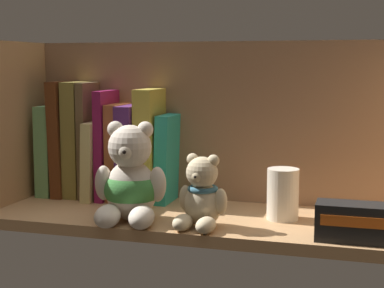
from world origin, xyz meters
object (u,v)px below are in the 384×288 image
book_4 (100,159)px  book_7 (135,152)px  book_0 (53,150)px  teddy_bear_smaller (201,196)px  book_6 (121,151)px  book_9 (168,158)px  teddy_bear_larger (130,182)px  book_3 (90,140)px  book_2 (79,139)px  pillar_candle (283,194)px  book_1 (66,138)px  book_8 (152,145)px  book_5 (110,144)px  small_product_box (354,222)px

book_4 → book_7: (7.58, 0.00, 1.68)cm
book_0 → teddy_bear_smaller: (36.07, -16.43, -3.94)cm
book_7 → book_6: bearing=180.0°
book_0 → teddy_bear_smaller: size_ratio=1.51×
book_9 → teddy_bear_larger: size_ratio=0.99×
book_0 → book_3: (8.44, 0.00, 2.37)cm
book_2 → book_3: book_2 is taller
book_9 → pillar_candle: 24.81cm
book_9 → teddy_bear_larger: bearing=-95.1°
book_0 → teddy_bear_larger: 28.51cm
book_0 → pillar_candle: bearing=-8.9°
book_1 → pillar_candle: size_ratio=2.61×
book_8 → pillar_candle: 28.33cm
teddy_bear_smaller → book_6: bearing=142.0°
book_2 → book_4: bearing=0.0°
book_7 → teddy_bear_larger: size_ratio=1.10×
book_6 → teddy_bear_smaller: bearing=-38.0°
book_5 → book_9: size_ratio=1.27×
small_product_box → teddy_bear_smaller: bearing=178.1°
book_6 → teddy_bear_smaller: 27.03cm
book_0 → book_6: 15.04cm
teddy_bear_smaller → small_product_box: (24.19, -0.82, -2.28)cm
book_6 → book_7: bearing=0.0°
teddy_bear_smaller → book_3: bearing=149.3°
book_6 → book_2: bearing=180.0°
book_2 → teddy_bear_larger: bearing=-42.3°
teddy_bear_larger → pillar_candle: bearing=18.9°
book_4 → book_1: bearing=180.0°
book_2 → book_9: 19.29cm
teddy_bear_larger → book_5: bearing=124.0°
book_2 → small_product_box: book_2 is taller
book_8 → book_9: size_ratio=1.29×
book_1 → book_2: 2.93cm
pillar_candle → small_product_box: pillar_candle is taller
book_1 → book_8: book_1 is taller
book_3 → book_1: bearing=180.0°
book_4 → book_5: book_5 is taller
book_2 → book_8: bearing=0.0°
book_4 → book_7: book_7 is taller
pillar_candle → small_product_box: size_ratio=0.77×
book_2 → teddy_bear_smaller: (30.23, -16.43, -6.36)cm
teddy_bear_larger → teddy_bear_smaller: 12.71cm
book_4 → book_7: bearing=0.0°
book_0 → book_2: bearing=0.0°
book_2 → book_6: bearing=0.0°
book_7 → book_9: book_7 is taller
book_9 → small_product_box: 39.76cm
book_5 → small_product_box: book_5 is taller
book_5 → book_8: size_ratio=0.98×
book_8 → book_6: bearing=180.0°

